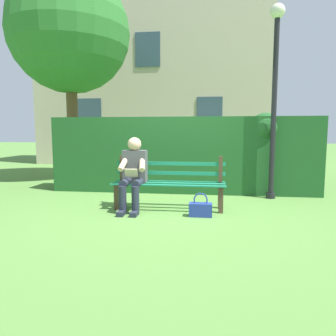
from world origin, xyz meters
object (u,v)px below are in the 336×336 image
object	(u,v)px
handbag	(201,209)
person_seated	(133,172)
park_bench	(169,183)
lamp_post	(275,81)
tree	(66,36)

from	to	relation	value
handbag	person_seated	bearing A→B (deg)	-15.09
park_bench	handbag	world-z (taller)	park_bench
person_seated	handbag	xyz separation A→B (m)	(-1.09, 0.29, -0.50)
person_seated	handbag	bearing A→B (deg)	164.91
park_bench	lamp_post	bearing A→B (deg)	-150.90
tree	lamp_post	distance (m)	5.54
tree	person_seated	bearing A→B (deg)	128.20
handbag	lamp_post	xyz separation A→B (m)	(-1.29, -1.47, 2.06)
tree	handbag	size ratio (longest dim) A/B	14.99
park_bench	tree	bearing A→B (deg)	-44.62
park_bench	person_seated	size ratio (longest dim) A/B	1.57
person_seated	lamp_post	size ratio (longest dim) A/B	0.33
person_seated	lamp_post	distance (m)	3.07
tree	handbag	world-z (taller)	tree
person_seated	lamp_post	bearing A→B (deg)	-153.69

